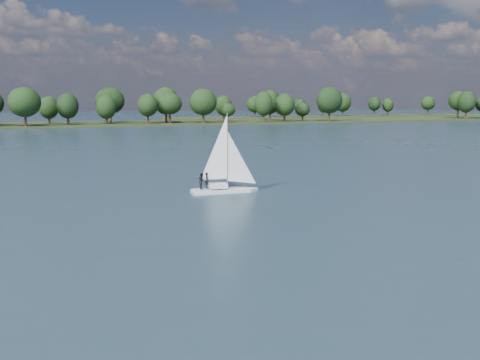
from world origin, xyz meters
name	(u,v)px	position (x,y,z in m)	size (l,w,h in m)	color
ground	(100,151)	(0.00, 100.00, 0.00)	(700.00, 700.00, 0.00)	#233342
far_shore	(67,125)	(0.00, 212.00, 0.00)	(660.00, 40.00, 1.50)	black
far_shore_back	(349,117)	(160.00, 260.00, 0.00)	(220.00, 30.00, 1.40)	black
sailboat	(221,170)	(6.79, 44.89, 2.55)	(7.03, 2.30, 9.13)	silver
treeline	(37,105)	(-10.82, 207.69, 8.13)	(562.26, 74.35, 17.73)	black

